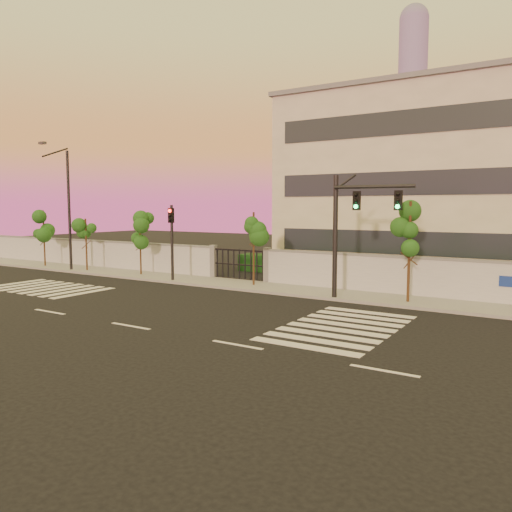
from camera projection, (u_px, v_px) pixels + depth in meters
name	position (u px, v px, depth m)	size (l,w,h in m)	color
ground	(131.00, 326.00, 19.32)	(120.00, 120.00, 0.00)	black
sidewalk	(269.00, 288.00, 28.17)	(60.00, 3.00, 0.15)	gray
perimeter_wall	(283.00, 268.00, 29.28)	(60.00, 0.36, 2.20)	#ABADB2
hedge_row	(319.00, 268.00, 31.06)	(41.00, 4.25, 1.80)	black
institutional_building	(477.00, 183.00, 32.51)	(24.40, 12.40, 12.25)	beige
distant_skyscraper	(412.00, 106.00, 283.80)	(16.00, 16.00, 118.00)	slate
road_markings	(166.00, 306.00, 23.33)	(57.00, 7.62, 0.02)	silver
street_tree_a	(44.00, 225.00, 37.91)	(1.45, 1.15, 4.37)	#382314
street_tree_b	(86.00, 233.00, 35.25)	(1.42, 1.13, 3.80)	#382314
street_tree_c	(140.00, 231.00, 32.99)	(1.34, 1.07, 4.10)	#382314
street_tree_d	(254.00, 232.00, 28.43)	(1.41, 1.12, 4.32)	#382314
street_tree_e	(411.00, 229.00, 23.29)	(1.62, 1.29, 4.87)	#382314
traffic_signal_main	(350.00, 222.00, 24.01)	(3.89, 0.56, 6.15)	black
traffic_signal_secondary	(172.00, 233.00, 30.40)	(0.37, 0.35, 4.73)	black
streetlight_west	(67.00, 204.00, 35.27)	(0.54, 2.16, 8.97)	black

